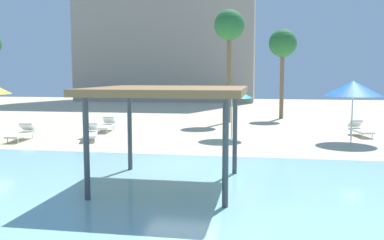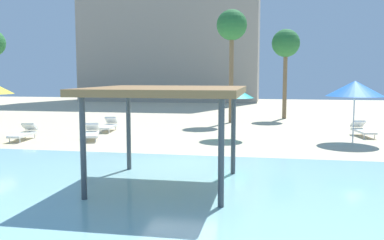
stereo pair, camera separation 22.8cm
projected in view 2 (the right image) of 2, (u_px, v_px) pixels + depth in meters
ground_plane at (179, 165)px, 14.04m from camera, size 80.00×80.00×0.00m
lagoon_water at (127, 215)px, 8.91m from camera, size 44.00×13.50×0.04m
shade_pavilion at (167, 94)px, 11.03m from camera, size 3.98×3.98×2.67m
beach_umbrella_blue_2 at (355, 88)px, 18.41m from camera, size 2.48×2.48×2.76m
beach_umbrella_teal_3 at (233, 92)px, 19.59m from camera, size 1.96×1.96×2.48m
lounge_chair_0 at (109, 125)px, 22.44m from camera, size 0.84×1.96×0.74m
lounge_chair_2 at (24, 133)px, 19.40m from camera, size 0.78×1.95×0.74m
lounge_chair_3 at (362, 130)px, 20.55m from camera, size 0.92×1.97×0.74m
lounge_chair_4 at (92, 133)px, 19.48m from camera, size 1.21×1.99×0.74m
palm_tree_0 at (232, 28)px, 25.95m from camera, size 1.90×1.90×7.06m
palm_tree_3 at (286, 45)px, 28.46m from camera, size 1.90×1.90×6.13m
hotel_block_0 at (172, 12)px, 49.48m from camera, size 20.53×8.57×21.05m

